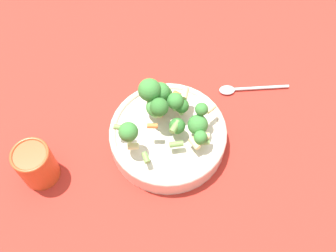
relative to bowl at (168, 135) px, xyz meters
name	(u,v)px	position (x,y,z in m)	size (l,w,h in m)	color
ground_plane	(168,141)	(0.00, 0.00, -0.03)	(3.00, 3.00, 0.00)	#B72D23
bowl	(168,135)	(0.00, 0.00, 0.00)	(0.24, 0.24, 0.05)	beige
pasta_salad	(166,109)	(0.02, -0.01, 0.07)	(0.17, 0.19, 0.09)	#8CB766
cup	(36,164)	(0.12, 0.24, 0.02)	(0.07, 0.07, 0.09)	#CC4C23
spoon	(241,89)	(-0.02, -0.21, -0.02)	(0.12, 0.13, 0.01)	silver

